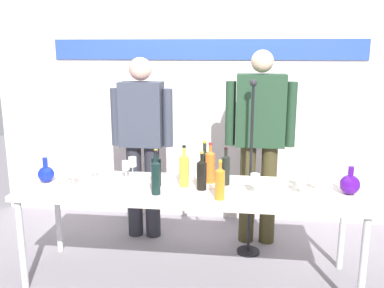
{
  "coord_description": "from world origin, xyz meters",
  "views": [
    {
      "loc": [
        0.39,
        -2.96,
        1.76
      ],
      "look_at": [
        0.0,
        0.15,
        1.05
      ],
      "focal_mm": 39.2,
      "sensor_mm": 36.0,
      "label": 1
    }
  ],
  "objects_px": {
    "wine_glass_left_1": "(73,172)",
    "wine_glass_left_2": "(66,169)",
    "wine_bottle_3": "(202,174)",
    "wine_bottle_7": "(156,170)",
    "wine_bottle_5": "(205,163)",
    "wine_bottle_6": "(184,169)",
    "wine_glass_right_2": "(302,179)",
    "decanter_blue_right": "(350,184)",
    "wine_bottle_0": "(220,182)",
    "presenter_left": "(142,138)",
    "wine_glass_right_1": "(255,180)",
    "wine_bottle_4": "(210,166)",
    "microphone_stand": "(250,198)",
    "display_table": "(190,194)",
    "wine_bottle_2": "(226,168)",
    "decanter_blue_left": "(46,174)",
    "wine_glass_right_0": "(317,177)",
    "presenter_right": "(260,136)",
    "wine_glass_left_0": "(132,162)",
    "wine_glass_left_4": "(126,166)",
    "wine_glass_right_3": "(302,174)",
    "wine_glass_left_3": "(94,167)",
    "wine_bottle_1": "(156,176)"
  },
  "relations": [
    {
      "from": "wine_bottle_1",
      "to": "wine_glass_right_0",
      "type": "xyz_separation_m",
      "value": [
        1.15,
        0.22,
        -0.03
      ]
    },
    {
      "from": "wine_bottle_7",
      "to": "wine_glass_right_3",
      "type": "relative_size",
      "value": 1.8
    },
    {
      "from": "wine_glass_left_0",
      "to": "wine_glass_right_0",
      "type": "bearing_deg",
      "value": -9.98
    },
    {
      "from": "presenter_left",
      "to": "wine_glass_left_3",
      "type": "relative_size",
      "value": 11.43
    },
    {
      "from": "display_table",
      "to": "wine_glass_right_2",
      "type": "xyz_separation_m",
      "value": [
        0.81,
        -0.05,
        0.17
      ]
    },
    {
      "from": "presenter_left",
      "to": "wine_glass_right_0",
      "type": "relative_size",
      "value": 11.65
    },
    {
      "from": "wine_bottle_4",
      "to": "wine_glass_left_2",
      "type": "xyz_separation_m",
      "value": [
        -1.09,
        -0.16,
        -0.02
      ]
    },
    {
      "from": "decanter_blue_left",
      "to": "wine_bottle_1",
      "type": "bearing_deg",
      "value": -10.37
    },
    {
      "from": "microphone_stand",
      "to": "wine_glass_left_1",
      "type": "bearing_deg",
      "value": -157.18
    },
    {
      "from": "wine_glass_left_4",
      "to": "wine_glass_right_0",
      "type": "bearing_deg",
      "value": -4.39
    },
    {
      "from": "wine_bottle_4",
      "to": "microphone_stand",
      "type": "height_order",
      "value": "microphone_stand"
    },
    {
      "from": "wine_bottle_4",
      "to": "wine_glass_left_3",
      "type": "bearing_deg",
      "value": -177.88
    },
    {
      "from": "wine_bottle_4",
      "to": "microphone_stand",
      "type": "relative_size",
      "value": 0.21
    },
    {
      "from": "wine_bottle_4",
      "to": "wine_bottle_7",
      "type": "xyz_separation_m",
      "value": [
        -0.4,
        -0.13,
        -0.01
      ]
    },
    {
      "from": "wine_glass_right_1",
      "to": "wine_bottle_6",
      "type": "bearing_deg",
      "value": 170.97
    },
    {
      "from": "wine_bottle_3",
      "to": "wine_bottle_2",
      "type": "bearing_deg",
      "value": 39.3
    },
    {
      "from": "presenter_left",
      "to": "wine_bottle_3",
      "type": "distance_m",
      "value": 0.99
    },
    {
      "from": "wine_bottle_4",
      "to": "wine_glass_left_1",
      "type": "xyz_separation_m",
      "value": [
        -1.02,
        -0.22,
        -0.02
      ]
    },
    {
      "from": "wine_bottle_5",
      "to": "wine_bottle_6",
      "type": "bearing_deg",
      "value": -124.47
    },
    {
      "from": "display_table",
      "to": "wine_bottle_0",
      "type": "bearing_deg",
      "value": -42.73
    },
    {
      "from": "wine_glass_left_4",
      "to": "wine_glass_right_1",
      "type": "xyz_separation_m",
      "value": [
        1.01,
        -0.22,
        -0.01
      ]
    },
    {
      "from": "presenter_left",
      "to": "wine_glass_right_2",
      "type": "distance_m",
      "value": 1.55
    },
    {
      "from": "wine_glass_right_2",
      "to": "wine_bottle_6",
      "type": "bearing_deg",
      "value": 174.83
    },
    {
      "from": "wine_bottle_7",
      "to": "microphone_stand",
      "type": "relative_size",
      "value": 0.19
    },
    {
      "from": "wine_bottle_4",
      "to": "wine_bottle_5",
      "type": "xyz_separation_m",
      "value": [
        -0.05,
        0.08,
        -0.01
      ]
    },
    {
      "from": "presenter_right",
      "to": "wine_glass_left_2",
      "type": "distance_m",
      "value": 1.67
    },
    {
      "from": "wine_bottle_5",
      "to": "wine_bottle_6",
      "type": "distance_m",
      "value": 0.24
    },
    {
      "from": "presenter_right",
      "to": "wine_glass_right_3",
      "type": "bearing_deg",
      "value": -65.63
    },
    {
      "from": "wine_glass_left_0",
      "to": "wine_glass_left_3",
      "type": "xyz_separation_m",
      "value": [
        -0.26,
        -0.2,
        0.01
      ]
    },
    {
      "from": "display_table",
      "to": "wine_glass_right_1",
      "type": "bearing_deg",
      "value": -6.52
    },
    {
      "from": "wine_bottle_3",
      "to": "wine_bottle_7",
      "type": "relative_size",
      "value": 1.02
    },
    {
      "from": "wine_glass_right_1",
      "to": "wine_glass_right_2",
      "type": "height_order",
      "value": "wine_glass_right_2"
    },
    {
      "from": "wine_glass_left_3",
      "to": "wine_glass_left_1",
      "type": "bearing_deg",
      "value": -117.88
    },
    {
      "from": "wine_glass_left_1",
      "to": "wine_glass_left_2",
      "type": "bearing_deg",
      "value": 141.39
    },
    {
      "from": "wine_bottle_2",
      "to": "wine_bottle_5",
      "type": "xyz_separation_m",
      "value": [
        -0.17,
        0.12,
        0.0
      ]
    },
    {
      "from": "wine_bottle_5",
      "to": "wine_glass_left_2",
      "type": "distance_m",
      "value": 1.07
    },
    {
      "from": "display_table",
      "to": "wine_bottle_2",
      "type": "relative_size",
      "value": 8.66
    },
    {
      "from": "wine_glass_right_3",
      "to": "wine_glass_right_0",
      "type": "bearing_deg",
      "value": -17.32
    },
    {
      "from": "wine_bottle_0",
      "to": "presenter_left",
      "type": "bearing_deg",
      "value": 129.19
    },
    {
      "from": "wine_glass_left_2",
      "to": "wine_glass_right_1",
      "type": "relative_size",
      "value": 1.15
    },
    {
      "from": "display_table",
      "to": "presenter_right",
      "type": "distance_m",
      "value": 0.96
    },
    {
      "from": "wine_glass_left_4",
      "to": "wine_glass_right_3",
      "type": "height_order",
      "value": "wine_glass_right_3"
    },
    {
      "from": "decanter_blue_left",
      "to": "wine_bottle_3",
      "type": "relative_size",
      "value": 0.67
    },
    {
      "from": "decanter_blue_left",
      "to": "wine_glass_right_2",
      "type": "distance_m",
      "value": 1.93
    },
    {
      "from": "wine_bottle_0",
      "to": "wine_glass_right_3",
      "type": "distance_m",
      "value": 0.66
    },
    {
      "from": "decanter_blue_right",
      "to": "wine_glass_right_2",
      "type": "distance_m",
      "value": 0.35
    },
    {
      "from": "wine_glass_left_3",
      "to": "wine_glass_right_2",
      "type": "xyz_separation_m",
      "value": [
        1.58,
        -0.16,
        0.01
      ]
    },
    {
      "from": "wine_bottle_6",
      "to": "wine_glass_left_0",
      "type": "bearing_deg",
      "value": 149.58
    },
    {
      "from": "display_table",
      "to": "wine_glass_right_3",
      "type": "xyz_separation_m",
      "value": [
        0.83,
        0.08,
        0.16
      ]
    },
    {
      "from": "decanter_blue_left",
      "to": "presenter_left",
      "type": "relative_size",
      "value": 0.12
    }
  ]
}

